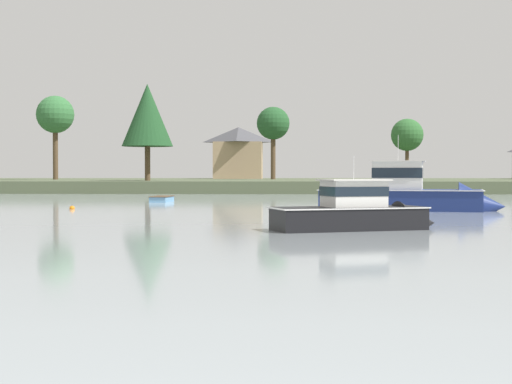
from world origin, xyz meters
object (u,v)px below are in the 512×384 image
(cruiser_navy, at_px, (417,200))
(dinghy_skyblue, at_px, (162,200))
(cruiser_black, at_px, (363,218))
(mooring_buoy_red, at_px, (355,195))
(mooring_buoy_orange, at_px, (72,208))

(cruiser_navy, relative_size, dinghy_skyblue, 3.26)
(cruiser_navy, bearing_deg, cruiser_black, -107.51)
(dinghy_skyblue, distance_m, mooring_buoy_red, 22.07)
(mooring_buoy_orange, bearing_deg, cruiser_navy, -1.76)
(cruiser_black, distance_m, mooring_buoy_red, 42.85)
(dinghy_skyblue, height_order, mooring_buoy_orange, dinghy_skyblue)
(dinghy_skyblue, bearing_deg, mooring_buoy_orange, -107.09)
(cruiser_navy, xyz_separation_m, mooring_buoy_orange, (-21.15, 0.65, -0.57))
(cruiser_navy, xyz_separation_m, mooring_buoy_red, (-1.18, 27.32, -0.53))
(cruiser_navy, relative_size, mooring_buoy_red, 19.85)
(cruiser_navy, distance_m, dinghy_skyblue, 21.50)
(cruiser_navy, height_order, mooring_buoy_orange, cruiser_navy)
(cruiser_navy, xyz_separation_m, cruiser_black, (-4.85, -15.36, -0.17))
(mooring_buoy_orange, height_order, mooring_buoy_red, mooring_buoy_red)
(cruiser_black, distance_m, dinghy_skyblue, 30.58)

